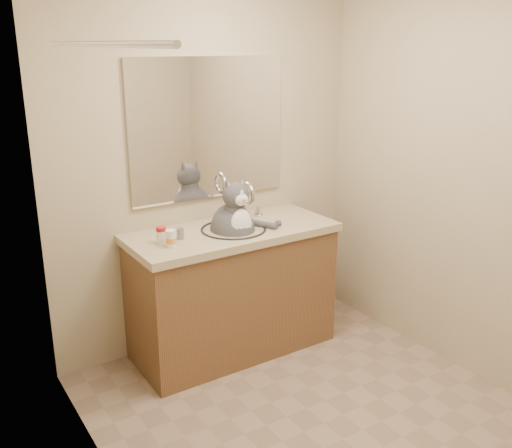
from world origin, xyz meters
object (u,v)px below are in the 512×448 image
(cat, at_px, (234,227))
(pill_bottle_redcap, at_px, (161,235))
(pill_bottle_orange, at_px, (171,239))
(grey_canister, at_px, (180,234))

(cat, height_order, pill_bottle_redcap, cat)
(pill_bottle_orange, height_order, grey_canister, pill_bottle_orange)
(cat, relative_size, pill_bottle_redcap, 5.49)
(cat, bearing_deg, pill_bottle_orange, -172.39)
(pill_bottle_redcap, relative_size, pill_bottle_orange, 0.99)
(pill_bottle_redcap, height_order, grey_canister, pill_bottle_redcap)
(pill_bottle_redcap, bearing_deg, pill_bottle_orange, -75.35)
(pill_bottle_orange, relative_size, grey_canister, 1.55)
(cat, relative_size, pill_bottle_orange, 5.42)
(pill_bottle_redcap, relative_size, grey_canister, 1.53)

